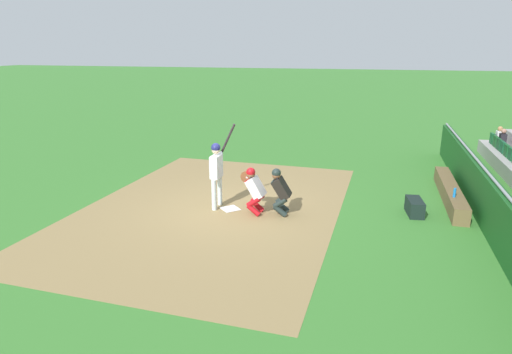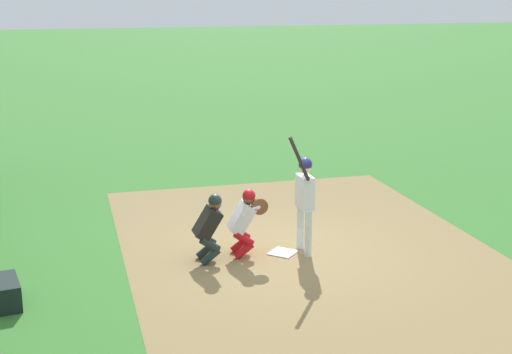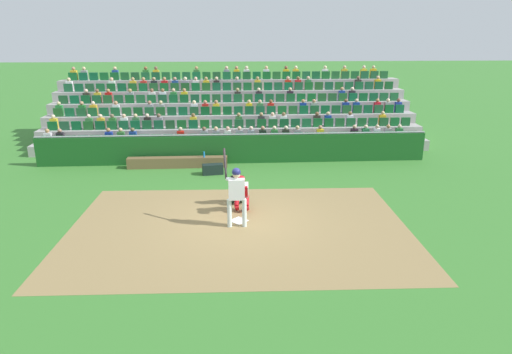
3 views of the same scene
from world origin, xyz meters
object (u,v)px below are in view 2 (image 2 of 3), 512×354
at_px(catcher_crouching, 245,218).
at_px(home_plate_umpire, 210,225).
at_px(equipment_duffel_bag, 7,292).
at_px(batter_at_plate, 305,194).
at_px(home_plate_marker, 283,252).

distance_m(catcher_crouching, home_plate_umpire, 0.68).
distance_m(catcher_crouching, equipment_duffel_bag, 4.23).
bearing_deg(catcher_crouching, batter_at_plate, 80.67).
bearing_deg(equipment_duffel_bag, batter_at_plate, 91.44).
bearing_deg(batter_at_plate, equipment_duffel_bag, -80.78).
distance_m(home_plate_marker, home_plate_umpire, 1.52).
bearing_deg(batter_at_plate, catcher_crouching, -99.33).
bearing_deg(catcher_crouching, home_plate_umpire, -80.54).
distance_m(batter_at_plate, catcher_crouching, 1.17).
relative_size(batter_at_plate, equipment_duffel_bag, 2.78).
distance_m(batter_at_plate, home_plate_umpire, 1.81).
distance_m(home_plate_marker, catcher_crouching, 0.99).
xyz_separation_m(home_plate_marker, batter_at_plate, (0.07, 0.38, 1.11)).
bearing_deg(equipment_duffel_bag, home_plate_umpire, 97.06).
relative_size(home_plate_marker, batter_at_plate, 0.19).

